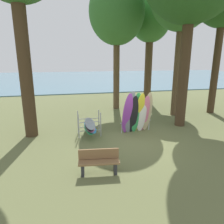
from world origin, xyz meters
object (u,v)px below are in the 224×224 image
Objects in this scene: tree_deep_back at (150,21)px; park_bench at (99,161)px; board_storage_rack at (90,125)px; leaning_board_pile at (137,114)px; tree_mid_behind at (117,13)px.

tree_deep_back is 13.75m from park_bench.
park_bench is (-0.10, -3.71, -0.07)m from board_storage_rack.
tree_deep_back is 6.20× the size of park_bench.
board_storage_rack is (-2.47, 0.24, -0.55)m from leaning_board_pile.
leaning_board_pile is at bearing 53.48° from park_bench.
tree_mid_behind is 4.36× the size of board_storage_rack.
board_storage_rack is at bearing -130.30° from tree_deep_back.
tree_deep_back reaches higher than leaning_board_pile.
board_storage_rack is at bearing -116.51° from tree_mid_behind.
tree_deep_back is (3.18, 1.52, -0.16)m from tree_mid_behind.
park_bench is at bearing -91.48° from board_storage_rack.
tree_mid_behind is 11.54m from park_bench.
tree_mid_behind is 1.04× the size of tree_deep_back.
tree_mid_behind is 8.15m from leaning_board_pile.
park_bench is (-2.57, -3.47, -0.62)m from leaning_board_pile.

